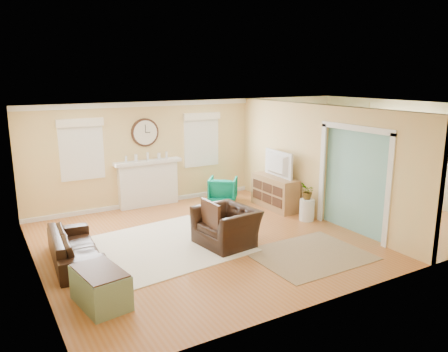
{
  "coord_description": "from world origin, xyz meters",
  "views": [
    {
      "loc": [
        -5.2,
        -7.26,
        3.22
      ],
      "look_at": [
        -0.8,
        0.3,
        1.2
      ],
      "focal_mm": 35.0,
      "sensor_mm": 36.0,
      "label": 1
    }
  ],
  "objects_px": {
    "green_chair": "(223,190)",
    "credenza": "(275,192)",
    "eames_chair": "(226,226)",
    "sofa": "(75,247)",
    "dining_table": "(366,193)"
  },
  "relations": [
    {
      "from": "green_chair",
      "to": "credenza",
      "type": "relative_size",
      "value": 0.51
    },
    {
      "from": "green_chair",
      "to": "credenza",
      "type": "height_order",
      "value": "credenza"
    },
    {
      "from": "credenza",
      "to": "eames_chair",
      "type": "bearing_deg",
      "value": -146.99
    },
    {
      "from": "sofa",
      "to": "credenza",
      "type": "relative_size",
      "value": 1.38
    },
    {
      "from": "sofa",
      "to": "dining_table",
      "type": "distance_m",
      "value": 7.11
    },
    {
      "from": "sofa",
      "to": "credenza",
      "type": "distance_m",
      "value": 5.04
    },
    {
      "from": "credenza",
      "to": "green_chair",
      "type": "bearing_deg",
      "value": 125.91
    },
    {
      "from": "eames_chair",
      "to": "dining_table",
      "type": "distance_m",
      "value": 4.41
    },
    {
      "from": "eames_chair",
      "to": "green_chair",
      "type": "height_order",
      "value": "eames_chair"
    },
    {
      "from": "green_chair",
      "to": "dining_table",
      "type": "bearing_deg",
      "value": -177.29
    },
    {
      "from": "eames_chair",
      "to": "green_chair",
      "type": "bearing_deg",
      "value": 143.86
    },
    {
      "from": "credenza",
      "to": "sofa",
      "type": "bearing_deg",
      "value": -170.45
    },
    {
      "from": "sofa",
      "to": "green_chair",
      "type": "xyz_separation_m",
      "value": [
        4.15,
        1.97,
        0.04
      ]
    },
    {
      "from": "credenza",
      "to": "dining_table",
      "type": "relative_size",
      "value": 0.74
    },
    {
      "from": "eames_chair",
      "to": "credenza",
      "type": "relative_size",
      "value": 0.81
    }
  ]
}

